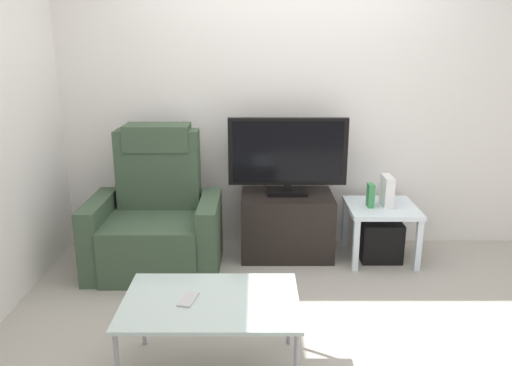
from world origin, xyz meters
The scene contains 11 objects.
ground_plane centered at (0.00, 0.00, 0.00)m, with size 6.40×6.40×0.00m, color #9E998E.
wall_back centered at (0.00, 1.13, 1.30)m, with size 6.40×0.06×2.60m, color silver.
tv_stand centered at (0.01, 0.82, 0.26)m, with size 0.73×0.49×0.51m.
television centered at (0.01, 0.84, 0.84)m, with size 0.94×0.20×0.62m.
recliner_armchair centered at (-1.01, 0.60, 0.37)m, with size 0.98×0.78×1.08m.
side_table centered at (0.75, 0.74, 0.37)m, with size 0.54×0.54×0.44m.
subwoofer_box centered at (0.75, 0.74, 0.16)m, with size 0.32×0.32×0.32m, color black.
book_upright centered at (0.65, 0.72, 0.54)m, with size 0.05×0.10×0.18m, color #388C4C.
game_console centered at (0.79, 0.75, 0.56)m, with size 0.07×0.20×0.24m, color white.
coffee_table centered at (-0.48, -0.75, 0.41)m, with size 0.90×0.60×0.44m.
cell_phone centered at (-0.59, -0.75, 0.44)m, with size 0.07×0.15×0.01m, color #B7B7BC.
Camera 1 is at (-0.25, -3.07, 1.72)m, focal length 35.60 mm.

